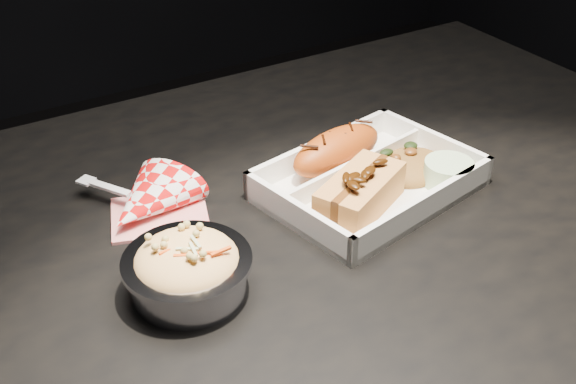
% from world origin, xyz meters
% --- Properties ---
extents(dining_table, '(1.20, 0.80, 0.75)m').
position_xyz_m(dining_table, '(0.00, 0.00, 0.66)').
color(dining_table, black).
rests_on(dining_table, ground).
extents(food_tray, '(0.28, 0.22, 0.04)m').
position_xyz_m(food_tray, '(0.09, 0.01, 0.76)').
color(food_tray, white).
rests_on(food_tray, dining_table).
extents(fried_pastry, '(0.15, 0.08, 0.05)m').
position_xyz_m(fried_pastry, '(0.08, 0.06, 0.78)').
color(fried_pastry, '#A84410').
rests_on(fried_pastry, food_tray).
extents(hotdog, '(0.13, 0.11, 0.06)m').
position_xyz_m(hotdog, '(0.06, -0.03, 0.78)').
color(hotdog, '#D79049').
rests_on(hotdog, food_tray).
extents(fried_rice_mound, '(0.11, 0.10, 0.03)m').
position_xyz_m(fried_rice_mound, '(0.16, 0.01, 0.77)').
color(fried_rice_mound, '#94622B').
rests_on(fried_rice_mound, food_tray).
extents(cupcake_liner, '(0.06, 0.06, 0.03)m').
position_xyz_m(cupcake_liner, '(0.18, -0.04, 0.77)').
color(cupcake_liner, '#BADBA5').
rests_on(cupcake_liner, food_tray).
extents(foil_coleslaw_cup, '(0.13, 0.13, 0.07)m').
position_xyz_m(foil_coleslaw_cup, '(-0.17, -0.05, 0.78)').
color(foil_coleslaw_cup, silver).
rests_on(foil_coleslaw_cup, dining_table).
extents(napkin_fork, '(0.15, 0.16, 0.10)m').
position_xyz_m(napkin_fork, '(-0.16, 0.10, 0.77)').
color(napkin_fork, red).
rests_on(napkin_fork, dining_table).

